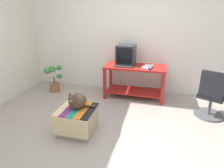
{
  "coord_description": "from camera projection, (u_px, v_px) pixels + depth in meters",
  "views": [
    {
      "loc": [
        0.74,
        -2.39,
        1.83
      ],
      "look_at": [
        -0.08,
        0.85,
        0.55
      ],
      "focal_mm": 31.08,
      "sensor_mm": 36.0,
      "label": 1
    }
  ],
  "objects": [
    {
      "name": "tv_monitor",
      "position": [
        126.0,
        55.0,
        4.17
      ],
      "size": [
        0.39,
        0.4,
        0.42
      ],
      "rotation": [
        0.0,
        0.0,
        0.0
      ],
      "color": "#28282B",
      "rests_on": "desk"
    },
    {
      "name": "office_chair",
      "position": [
        211.0,
        97.0,
        3.42
      ],
      "size": [
        0.56,
        0.56,
        0.89
      ],
      "rotation": [
        0.0,
        0.0,
        2.71
      ],
      "color": "#4C4C51",
      "rests_on": "ground_plane"
    },
    {
      "name": "ottoman_with_blanket",
      "position": [
        77.0,
        120.0,
        3.06
      ],
      "size": [
        0.56,
        0.56,
        0.4
      ],
      "color": "tan",
      "rests_on": "ground_plane"
    },
    {
      "name": "keyboard",
      "position": [
        124.0,
        66.0,
        4.04
      ],
      "size": [
        0.41,
        0.17,
        0.02
      ],
      "primitive_type": "cube",
      "rotation": [
        0.0,
        0.0,
        0.05
      ],
      "color": "#333338",
      "rests_on": "desk"
    },
    {
      "name": "book",
      "position": [
        148.0,
        67.0,
        4.01
      ],
      "size": [
        0.24,
        0.32,
        0.03
      ],
      "primitive_type": "cube",
      "rotation": [
        0.0,
        0.0,
        -0.24
      ],
      "color": "white",
      "rests_on": "desk"
    },
    {
      "name": "ground_plane",
      "position": [
        103.0,
        137.0,
        2.98
      ],
      "size": [
        14.0,
        14.0,
        0.0
      ],
      "primitive_type": "plane",
      "color": "#9E9389"
    },
    {
      "name": "desk",
      "position": [
        135.0,
        76.0,
        4.2
      ],
      "size": [
        1.29,
        0.61,
        0.72
      ],
      "rotation": [
        0.0,
        0.0,
        0.0
      ],
      "color": "maroon",
      "rests_on": "ground_plane"
    },
    {
      "name": "potted_plant",
      "position": [
        54.0,
        79.0,
        4.56
      ],
      "size": [
        0.41,
        0.37,
        0.61
      ],
      "color": "brown",
      "rests_on": "ground_plane"
    },
    {
      "name": "stapler",
      "position": [
        149.0,
        68.0,
        3.86
      ],
      "size": [
        0.06,
        0.12,
        0.04
      ],
      "primitive_type": "cube",
      "rotation": [
        0.0,
        0.0,
        0.22
      ],
      "color": "#2342B7",
      "rests_on": "desk"
    },
    {
      "name": "back_wall",
      "position": [
        128.0,
        35.0,
        4.38
      ],
      "size": [
        8.0,
        0.1,
        2.6
      ],
      "primitive_type": "cube",
      "color": "silver",
      "rests_on": "ground_plane"
    },
    {
      "name": "cat",
      "position": [
        77.0,
        101.0,
        2.97
      ],
      "size": [
        0.42,
        0.37,
        0.3
      ],
      "rotation": [
        0.0,
        0.0,
        -0.28
      ],
      "color": "#473323",
      "rests_on": "ottoman_with_blanket"
    }
  ]
}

